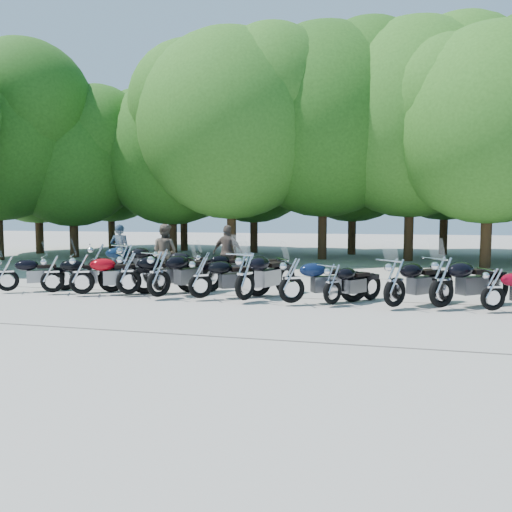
% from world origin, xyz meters
% --- Properties ---
extents(ground, '(90.00, 90.00, 0.00)m').
position_xyz_m(ground, '(0.00, 0.00, 0.00)').
color(ground, gray).
rests_on(ground, ground).
extents(tree_0, '(7.50, 7.50, 9.21)m').
position_xyz_m(tree_0, '(-15.42, 12.98, 5.45)').
color(tree_0, '#3A2614').
rests_on(tree_0, ground).
extents(tree_1, '(6.97, 6.97, 8.55)m').
position_xyz_m(tree_1, '(-12.04, 11.24, 5.06)').
color(tree_1, '#3A2614').
rests_on(tree_1, ground).
extents(tree_2, '(7.31, 7.31, 8.97)m').
position_xyz_m(tree_2, '(-7.25, 12.84, 5.31)').
color(tree_2, '#3A2614').
rests_on(tree_2, ground).
extents(tree_3, '(8.70, 8.70, 10.67)m').
position_xyz_m(tree_3, '(-3.57, 11.24, 6.32)').
color(tree_3, '#3A2614').
rests_on(tree_3, ground).
extents(tree_4, '(9.13, 9.13, 11.20)m').
position_xyz_m(tree_4, '(0.54, 13.09, 6.64)').
color(tree_4, '#3A2614').
rests_on(tree_4, ground).
extents(tree_5, '(9.04, 9.04, 11.10)m').
position_xyz_m(tree_5, '(4.61, 13.20, 6.57)').
color(tree_5, '#3A2614').
rests_on(tree_5, ground).
extents(tree_6, '(8.00, 8.00, 9.82)m').
position_xyz_m(tree_6, '(7.55, 10.82, 5.81)').
color(tree_6, '#3A2614').
rests_on(tree_6, ground).
extents(tree_9, '(7.59, 7.59, 9.32)m').
position_xyz_m(tree_9, '(-13.53, 17.59, 5.52)').
color(tree_9, '#3A2614').
rests_on(tree_9, ground).
extents(tree_10, '(7.78, 7.78, 9.55)m').
position_xyz_m(tree_10, '(-8.29, 16.97, 5.66)').
color(tree_10, '#3A2614').
rests_on(tree_10, ground).
extents(tree_11, '(7.56, 7.56, 9.28)m').
position_xyz_m(tree_11, '(-3.76, 16.43, 5.49)').
color(tree_11, '#3A2614').
rests_on(tree_11, ground).
extents(tree_12, '(7.88, 7.88, 9.67)m').
position_xyz_m(tree_12, '(1.80, 16.47, 5.72)').
color(tree_12, '#3A2614').
rests_on(tree_12, ground).
extents(tree_13, '(8.31, 8.31, 10.20)m').
position_xyz_m(tree_13, '(6.69, 17.47, 6.04)').
color(tree_13, '#3A2614').
rests_on(tree_13, ground).
extents(motorcycle_0, '(2.11, 1.72, 1.20)m').
position_xyz_m(motorcycle_0, '(-6.94, 0.37, 0.60)').
color(motorcycle_0, black).
rests_on(motorcycle_0, ground).
extents(motorcycle_1, '(2.23, 1.68, 1.24)m').
position_xyz_m(motorcycle_1, '(-5.54, 0.45, 0.62)').
color(motorcycle_1, black).
rests_on(motorcycle_1, ground).
extents(motorcycle_2, '(2.36, 1.74, 1.31)m').
position_xyz_m(motorcycle_2, '(-4.58, 0.37, 0.65)').
color(motorcycle_2, '#96050F').
rests_on(motorcycle_2, ground).
extents(motorcycle_3, '(2.31, 2.10, 1.36)m').
position_xyz_m(motorcycle_3, '(-3.34, 0.66, 0.68)').
color(motorcycle_3, black).
rests_on(motorcycle_3, ground).
extents(motorcycle_4, '(1.91, 2.57, 1.42)m').
position_xyz_m(motorcycle_4, '(-2.34, 0.40, 0.71)').
color(motorcycle_4, black).
rests_on(motorcycle_4, ground).
extents(motorcycle_5, '(2.21, 1.91, 1.28)m').
position_xyz_m(motorcycle_5, '(-1.23, 0.50, 0.64)').
color(motorcycle_5, black).
rests_on(motorcycle_5, ground).
extents(motorcycle_6, '(1.71, 2.65, 1.44)m').
position_xyz_m(motorcycle_6, '(-0.03, 0.45, 0.72)').
color(motorcycle_6, black).
rests_on(motorcycle_6, ground).
extents(motorcycle_7, '(2.37, 1.82, 1.32)m').
position_xyz_m(motorcycle_7, '(1.17, 0.36, 0.66)').
color(motorcycle_7, '#0B1634').
rests_on(motorcycle_7, ground).
extents(motorcycle_8, '(1.75, 2.03, 1.17)m').
position_xyz_m(motorcycle_8, '(2.14, 0.48, 0.58)').
color(motorcycle_8, black).
rests_on(motorcycle_8, ground).
extents(motorcycle_9, '(2.18, 2.26, 1.36)m').
position_xyz_m(motorcycle_9, '(3.59, 0.41, 0.68)').
color(motorcycle_9, black).
rests_on(motorcycle_9, ground).
extents(motorcycle_10, '(2.42, 2.17, 1.41)m').
position_xyz_m(motorcycle_10, '(4.64, 0.58, 0.71)').
color(motorcycle_10, black).
rests_on(motorcycle_10, ground).
extents(motorcycle_11, '(2.14, 1.33, 1.16)m').
position_xyz_m(motorcycle_11, '(5.72, 0.52, 0.58)').
color(motorcycle_11, maroon).
rests_on(motorcycle_11, ground).
extents(motorcycle_13, '(2.51, 1.98, 1.41)m').
position_xyz_m(motorcycle_13, '(-5.85, 3.30, 0.70)').
color(motorcycle_13, '#0D203B').
rests_on(motorcycle_13, ground).
extents(motorcycle_14, '(1.67, 2.62, 1.42)m').
position_xyz_m(motorcycle_14, '(-4.74, 3.12, 0.71)').
color(motorcycle_14, black).
rests_on(motorcycle_14, ground).
extents(motorcycle_15, '(2.35, 1.42, 1.27)m').
position_xyz_m(motorcycle_15, '(-3.54, 3.29, 0.64)').
color(motorcycle_15, black).
rests_on(motorcycle_15, ground).
extents(motorcycle_16, '(2.08, 1.78, 1.19)m').
position_xyz_m(motorcycle_16, '(-2.05, 3.14, 0.60)').
color(motorcycle_16, black).
rests_on(motorcycle_16, ground).
extents(motorcycle_17, '(1.50, 2.13, 1.17)m').
position_xyz_m(motorcycle_17, '(-0.69, 3.36, 0.58)').
color(motorcycle_17, black).
rests_on(motorcycle_17, ground).
extents(rider_0, '(0.75, 0.56, 1.87)m').
position_xyz_m(rider_0, '(-5.52, 4.16, 0.94)').
color(rider_0, '#1B2A39').
rests_on(rider_0, ground).
extents(rider_1, '(1.08, 0.93, 1.89)m').
position_xyz_m(rider_1, '(-3.81, 4.10, 0.95)').
color(rider_1, brown).
rests_on(rider_1, ground).
extents(rider_2, '(1.16, 0.64, 1.87)m').
position_xyz_m(rider_2, '(-1.68, 4.42, 0.93)').
color(rider_2, brown).
rests_on(rider_2, ground).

